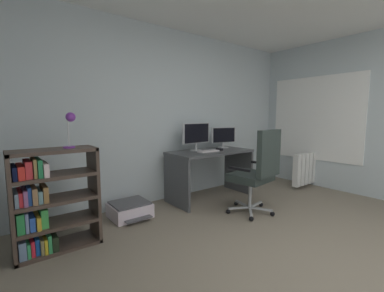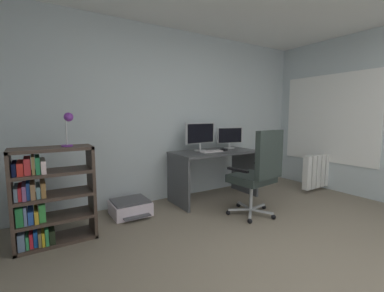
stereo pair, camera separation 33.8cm
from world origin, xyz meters
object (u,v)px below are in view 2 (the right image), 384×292
at_px(monitor_secondary, 230,136).
at_px(office_chair, 259,171).
at_px(desk_lamp, 68,123).
at_px(printer, 130,207).
at_px(radiator, 323,170).
at_px(keyboard, 212,151).
at_px(computer_mouse, 224,150).
at_px(bookshelf, 46,198).
at_px(monitor_main, 200,134).
at_px(desk, 214,164).

relative_size(monitor_secondary, office_chair, 0.42).
bearing_deg(desk_lamp, printer, 22.34).
bearing_deg(desk_lamp, radiator, -5.18).
height_order(keyboard, office_chair, office_chair).
relative_size(office_chair, radiator, 1.11).
xyz_separation_m(computer_mouse, bookshelf, (-2.44, -0.18, -0.30)).
bearing_deg(printer, monitor_secondary, 2.59).
distance_m(monitor_secondary, keyboard, 0.60).
bearing_deg(monitor_main, radiator, -19.24).
bearing_deg(office_chair, monitor_secondary, 69.22).
relative_size(desk, monitor_secondary, 2.82).
bearing_deg(computer_mouse, radiator, -23.50).
relative_size(monitor_main, desk_lamp, 1.57).
height_order(monitor_main, computer_mouse, monitor_main).
relative_size(desk, monitor_main, 2.42).
distance_m(monitor_secondary, desk_lamp, 2.51).
bearing_deg(desk_lamp, office_chair, -17.43).
xyz_separation_m(keyboard, radiator, (2.05, -0.53, -0.42)).
height_order(monitor_secondary, office_chair, office_chair).
distance_m(office_chair, radiator, 1.96).
bearing_deg(radiator, desk_lamp, 174.82).
bearing_deg(office_chair, desk, 91.91).
bearing_deg(monitor_main, computer_mouse, -32.35).
distance_m(computer_mouse, radiator, 1.93).
bearing_deg(computer_mouse, monitor_secondary, 28.47).
relative_size(desk, printer, 2.56).
height_order(monitor_main, printer, monitor_main).
relative_size(desk, computer_mouse, 13.20).
bearing_deg(printer, keyboard, -6.26).
xyz_separation_m(monitor_secondary, bookshelf, (-2.72, -0.38, -0.49)).
bearing_deg(desk, desk_lamp, -173.41).
distance_m(monitor_main, office_chair, 1.12).
bearing_deg(monitor_secondary, printer, -177.41).
height_order(monitor_secondary, desk_lamp, desk_lamp).
relative_size(desk_lamp, radiator, 0.34).
xyz_separation_m(monitor_main, bookshelf, (-2.12, -0.38, -0.54)).
distance_m(keyboard, bookshelf, 2.22).
bearing_deg(office_chair, keyboard, 99.42).
xyz_separation_m(monitor_secondary, desk_lamp, (-2.47, -0.38, 0.26)).
height_order(bookshelf, printer, bookshelf).
xyz_separation_m(monitor_main, office_chair, (0.20, -1.03, -0.40)).
bearing_deg(desk, monitor_secondary, 18.29).
xyz_separation_m(computer_mouse, desk_lamp, (-2.19, -0.18, 0.45)).
distance_m(monitor_main, monitor_secondary, 0.59).
xyz_separation_m(keyboard, computer_mouse, (0.25, 0.02, 0.01)).
distance_m(desk, radiator, 2.05).
bearing_deg(office_chair, printer, 145.03).
height_order(keyboard, computer_mouse, computer_mouse).
distance_m(bookshelf, printer, 1.08).
height_order(desk, office_chair, office_chair).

